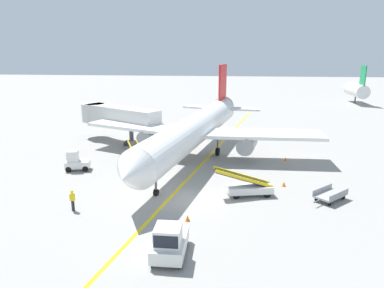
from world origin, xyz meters
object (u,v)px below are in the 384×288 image
object	(u,v)px
jet_bridge	(114,116)
baggage_tug_by_cargo_door	(76,162)
safety_cone_wingtip_left	(188,218)
baggage_tug_near_wing	(146,147)
belt_loader_forward_hold	(248,187)
baggage_cart_loaded	(330,195)
airliner	(196,129)
safety_cone_nose_right	(285,159)
safety_cone_nose_left	(284,184)
ground_crew_marshaller	(73,200)
pushback_tug	(169,242)
belt_loader_aft_hold	(140,163)

from	to	relation	value
jet_bridge	baggage_tug_by_cargo_door	xyz separation A→B (m)	(-0.25, -12.38, -2.62)
safety_cone_wingtip_left	baggage_tug_near_wing	bearing A→B (deg)	112.43
belt_loader_forward_hold	baggage_cart_loaded	bearing A→B (deg)	-2.78
airliner	safety_cone_nose_right	distance (m)	10.60
safety_cone_nose_right	baggage_cart_loaded	bearing A→B (deg)	-79.00
baggage_cart_loaded	safety_cone_nose_right	world-z (taller)	baggage_cart_loaded
safety_cone_nose_left	safety_cone_nose_right	distance (m)	8.21
safety_cone_nose_left	safety_cone_nose_right	bearing A→B (deg)	81.34
ground_crew_marshaller	baggage_cart_loaded	bearing A→B (deg)	11.74
airliner	baggage_tug_near_wing	world-z (taller)	airliner
baggage_tug_by_cargo_door	belt_loader_forward_hold	bearing A→B (deg)	-15.95
baggage_cart_loaded	safety_cone_wingtip_left	world-z (taller)	baggage_cart_loaded
jet_bridge	safety_cone_wingtip_left	distance (m)	26.18
baggage_tug_by_cargo_door	ground_crew_marshaller	world-z (taller)	baggage_tug_by_cargo_door
safety_cone_wingtip_left	jet_bridge	bearing A→B (deg)	118.91
pushback_tug	belt_loader_aft_hold	size ratio (longest dim) A/B	0.72
baggage_tug_by_cargo_door	belt_loader_forward_hold	size ratio (longest dim) A/B	0.51
baggage_tug_by_cargo_door	safety_cone_wingtip_left	bearing A→B (deg)	-38.95
jet_bridge	baggage_cart_loaded	world-z (taller)	jet_bridge
pushback_tug	jet_bridge	bearing A→B (deg)	113.59
belt_loader_aft_hold	baggage_tug_by_cargo_door	bearing A→B (deg)	-173.03
baggage_tug_near_wing	belt_loader_forward_hold	world-z (taller)	belt_loader_forward_hold
jet_bridge	baggage_tug_near_wing	world-z (taller)	jet_bridge
safety_cone_nose_left	baggage_cart_loaded	bearing A→B (deg)	-40.24
baggage_tug_by_cargo_door	ground_crew_marshaller	bearing A→B (deg)	-68.30
belt_loader_forward_hold	baggage_cart_loaded	distance (m)	6.71
baggage_tug_near_wing	baggage_tug_by_cargo_door	world-z (taller)	same
airliner	ground_crew_marshaller	distance (m)	17.69
airliner	safety_cone_nose_right	xyz separation A→B (m)	(10.10, -0.35, -3.20)
baggage_tug_near_wing	baggage_tug_by_cargo_door	bearing A→B (deg)	-131.87
airliner	belt_loader_aft_hold	bearing A→B (deg)	-135.80
belt_loader_aft_hold	baggage_cart_loaded	xyz separation A→B (m)	(17.60, -6.09, -0.31)
baggage_tug_near_wing	belt_loader_aft_hold	bearing A→B (deg)	-83.46
ground_crew_marshaller	safety_cone_wingtip_left	xyz separation A→B (m)	(9.02, -0.83, -0.69)
baggage_tug_by_cargo_door	ground_crew_marshaller	xyz separation A→B (m)	(3.79, -9.52, -0.02)
jet_bridge	ground_crew_marshaller	distance (m)	22.34
safety_cone_nose_right	safety_cone_nose_left	bearing A→B (deg)	-98.66
baggage_tug_near_wing	baggage_tug_by_cargo_door	xyz separation A→B (m)	(-5.84, -6.52, 0.00)
baggage_tug_near_wing	safety_cone_nose_left	world-z (taller)	baggage_tug_near_wing
baggage_tug_near_wing	safety_cone_nose_right	xyz separation A→B (m)	(16.12, -0.85, -0.71)
pushback_tug	belt_loader_forward_hold	distance (m)	11.42
baggage_tug_near_wing	safety_cone_nose_left	bearing A→B (deg)	-31.05
safety_cone_nose_left	pushback_tug	bearing A→B (deg)	-123.52
jet_bridge	safety_cone_wingtip_left	world-z (taller)	jet_bridge
pushback_tug	safety_cone_nose_left	bearing A→B (deg)	56.48
baggage_tug_by_cargo_door	safety_cone_nose_left	size ratio (longest dim) A/B	5.98
pushback_tug	baggage_tug_near_wing	bearing A→B (deg)	106.55
belt_loader_aft_hold	baggage_tug_near_wing	bearing A→B (deg)	96.54
belt_loader_forward_hold	baggage_cart_loaded	world-z (taller)	belt_loader_forward_hold
jet_bridge	safety_cone_nose_right	distance (m)	22.97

